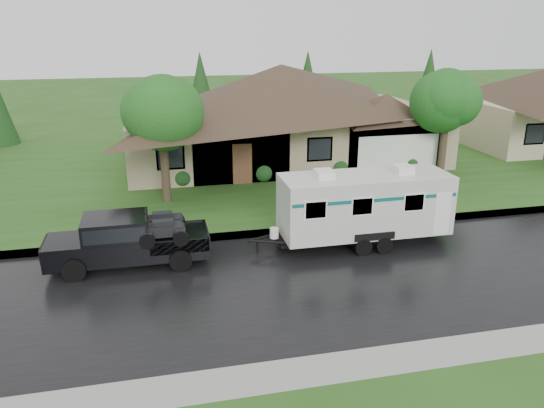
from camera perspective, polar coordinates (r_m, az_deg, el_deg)
The scene contains 10 objects.
ground at distance 19.66m, azimuth 4.90°, elevation -5.35°, with size 140.00×140.00×0.00m, color #274A17.
road at distance 17.95m, azimuth 6.83°, elevation -7.89°, with size 140.00×8.00×0.01m, color black.
curb at distance 21.61m, azimuth 3.12°, elevation -2.79°, with size 140.00×0.50×0.15m, color gray.
lawn at distance 33.49m, azimuth -2.82°, elevation 5.12°, with size 140.00×26.00×0.15m, color #274A17.
house_main at distance 32.17m, azimuth 1.55°, elevation 10.95°, with size 19.44×10.80×6.90m.
tree_left_green at distance 24.44m, azimuth -11.79°, elevation 9.24°, with size 3.45×3.45×5.71m.
tree_right_green at distance 30.04m, azimuth 18.37°, elevation 10.31°, with size 3.39×3.39×5.62m.
shrub_row at distance 28.39m, azimuth 3.18°, elevation 3.78°, with size 13.60×1.00×1.00m.
pickup_truck at distance 19.05m, azimuth -15.55°, elevation -3.66°, with size 5.44×2.07×1.81m.
travel_trailer at distance 20.25m, azimuth 9.92°, elevation 0.02°, with size 6.71×2.36×3.01m.
Camera 1 is at (-5.57, -17.04, 8.07)m, focal length 35.00 mm.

